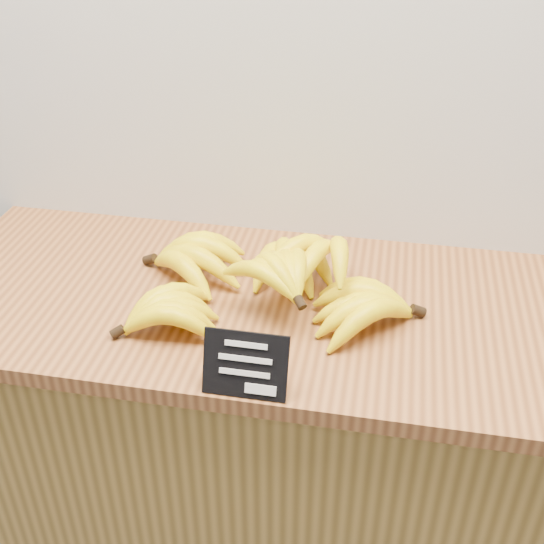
{
  "coord_description": "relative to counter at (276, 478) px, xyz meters",
  "views": [
    {
      "loc": [
        0.1,
        1.76,
        1.64
      ],
      "look_at": [
        -0.08,
        2.7,
        1.02
      ],
      "focal_mm": 45.0,
      "sensor_mm": 36.0,
      "label": 1
    }
  ],
  "objects": [
    {
      "name": "banana_pile",
      "position": [
        -0.01,
        -0.0,
        0.53
      ],
      "size": [
        0.54,
        0.35,
        0.12
      ],
      "color": "#FCE90A",
      "rests_on": "counter_top"
    },
    {
      "name": "counter_top",
      "position": [
        0.0,
        0.0,
        0.47
      ],
      "size": [
        1.31,
        0.54,
        0.03
      ],
      "primitive_type": "cube",
      "color": "#995D2F",
      "rests_on": "counter"
    },
    {
      "name": "counter",
      "position": [
        0.0,
        0.0,
        0.0
      ],
      "size": [
        1.29,
        0.5,
        0.9
      ],
      "primitive_type": "cube",
      "color": "olive",
      "rests_on": "ground"
    },
    {
      "name": "chalkboard_sign",
      "position": [
        -0.0,
        -0.24,
        0.53
      ],
      "size": [
        0.13,
        0.04,
        0.1
      ],
      "primitive_type": "cube",
      "rotation": [
        -0.36,
        0.0,
        0.0
      ],
      "color": "black",
      "rests_on": "counter_top"
    }
  ]
}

